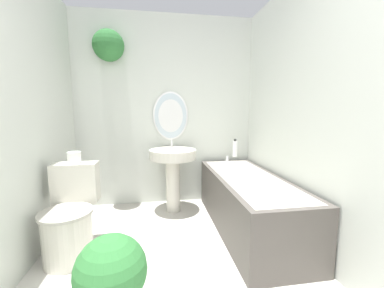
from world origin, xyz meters
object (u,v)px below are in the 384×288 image
object	(u,v)px
toilet	(70,219)
bathtub	(248,202)
toilet_paper_roll	(74,157)
shampoo_bottle	(235,149)
potted_plant	(111,275)
pedestal_sink	(173,165)

from	to	relation	value
toilet	bathtub	xyz separation A→B (m)	(1.64, 0.20, -0.03)
toilet_paper_roll	toilet	bearing A→B (deg)	-90.00
bathtub	shampoo_bottle	xyz separation A→B (m)	(0.09, 0.68, 0.44)
toilet	bathtub	distance (m)	1.65
shampoo_bottle	potted_plant	bearing A→B (deg)	-128.05
shampoo_bottle	potted_plant	size ratio (longest dim) A/B	0.43
bathtub	toilet_paper_roll	distance (m)	1.71
bathtub	pedestal_sink	bearing A→B (deg)	142.36
bathtub	potted_plant	bearing A→B (deg)	-141.48
toilet	pedestal_sink	size ratio (longest dim) A/B	0.87
pedestal_sink	shampoo_bottle	xyz separation A→B (m)	(0.81, 0.12, 0.16)
pedestal_sink	potted_plant	world-z (taller)	pedestal_sink
shampoo_bottle	toilet_paper_roll	distance (m)	1.85
toilet_paper_roll	potted_plant	bearing A→B (deg)	-63.92
toilet	bathtub	world-z (taller)	toilet
shampoo_bottle	pedestal_sink	bearing A→B (deg)	-171.61
pedestal_sink	toilet_paper_roll	xyz separation A→B (m)	(-0.91, -0.56, 0.23)
pedestal_sink	potted_plant	bearing A→B (deg)	-106.96
pedestal_sink	shampoo_bottle	size ratio (longest dim) A/B	3.77
pedestal_sink	bathtub	world-z (taller)	pedestal_sink
pedestal_sink	bathtub	distance (m)	0.96
pedestal_sink	potted_plant	distance (m)	1.59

